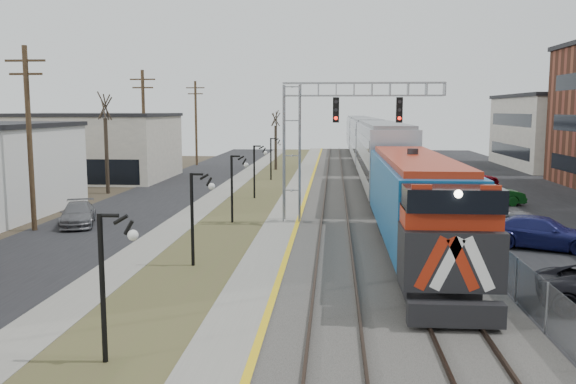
# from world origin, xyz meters

# --- Properties ---
(street_west) EXTENTS (7.00, 120.00, 0.04)m
(street_west) POSITION_xyz_m (-11.50, 35.00, 0.02)
(street_west) COLOR black
(street_west) RESTS_ON ground
(sidewalk) EXTENTS (2.00, 120.00, 0.08)m
(sidewalk) POSITION_xyz_m (-7.00, 35.00, 0.04)
(sidewalk) COLOR gray
(sidewalk) RESTS_ON ground
(grass_median) EXTENTS (4.00, 120.00, 0.06)m
(grass_median) POSITION_xyz_m (-4.00, 35.00, 0.03)
(grass_median) COLOR #4D4F2A
(grass_median) RESTS_ON ground
(platform) EXTENTS (2.00, 120.00, 0.24)m
(platform) POSITION_xyz_m (-1.00, 35.00, 0.12)
(platform) COLOR gray
(platform) RESTS_ON ground
(ballast_bed) EXTENTS (8.00, 120.00, 0.20)m
(ballast_bed) POSITION_xyz_m (4.00, 35.00, 0.10)
(ballast_bed) COLOR #595651
(ballast_bed) RESTS_ON ground
(parking_lot) EXTENTS (16.00, 120.00, 0.04)m
(parking_lot) POSITION_xyz_m (16.00, 35.00, 0.02)
(parking_lot) COLOR black
(parking_lot) RESTS_ON ground
(platform_edge) EXTENTS (0.24, 120.00, 0.01)m
(platform_edge) POSITION_xyz_m (-0.12, 35.00, 0.24)
(platform_edge) COLOR gold
(platform_edge) RESTS_ON platform
(track_near) EXTENTS (1.58, 120.00, 0.15)m
(track_near) POSITION_xyz_m (2.00, 35.00, 0.28)
(track_near) COLOR #2D2119
(track_near) RESTS_ON ballast_bed
(track_far) EXTENTS (1.58, 120.00, 0.15)m
(track_far) POSITION_xyz_m (5.50, 35.00, 0.28)
(track_far) COLOR #2D2119
(track_far) RESTS_ON ballast_bed
(train) EXTENTS (3.00, 85.85, 5.33)m
(train) POSITION_xyz_m (5.50, 55.04, 2.92)
(train) COLOR #125492
(train) RESTS_ON ground
(signal_gantry) EXTENTS (9.00, 1.07, 8.15)m
(signal_gantry) POSITION_xyz_m (1.22, 27.99, 5.59)
(signal_gantry) COLOR gray
(signal_gantry) RESTS_ON ground
(lampposts) EXTENTS (0.14, 62.14, 4.00)m
(lampposts) POSITION_xyz_m (-4.00, 18.29, 2.00)
(lampposts) COLOR black
(lampposts) RESTS_ON ground
(utility_poles) EXTENTS (0.28, 80.28, 10.00)m
(utility_poles) POSITION_xyz_m (-14.50, 25.00, 5.00)
(utility_poles) COLOR #4C3823
(utility_poles) RESTS_ON ground
(fence) EXTENTS (0.04, 120.00, 1.60)m
(fence) POSITION_xyz_m (8.20, 35.00, 0.80)
(fence) COLOR gray
(fence) RESTS_ON ground
(bare_trees) EXTENTS (12.30, 42.30, 5.95)m
(bare_trees) POSITION_xyz_m (-12.66, 38.91, 2.70)
(bare_trees) COLOR #382D23
(bare_trees) RESTS_ON ground
(car_lot_d) EXTENTS (5.61, 3.96, 1.51)m
(car_lot_d) POSITION_xyz_m (11.86, 22.52, 0.75)
(car_lot_d) COLOR navy
(car_lot_d) RESTS_ON ground
(car_lot_e) EXTENTS (4.83, 2.73, 1.55)m
(car_lot_e) POSITION_xyz_m (10.89, 28.08, 0.77)
(car_lot_e) COLOR slate
(car_lot_e) RESTS_ON ground
(car_lot_f) EXTENTS (4.79, 2.11, 1.53)m
(car_lot_f) POSITION_xyz_m (12.75, 36.00, 0.77)
(car_lot_f) COLOR #0B3911
(car_lot_f) RESTS_ON ground
(car_street_b) EXTENTS (3.13, 4.81, 1.30)m
(car_street_b) POSITION_xyz_m (-12.69, 26.55, 0.65)
(car_street_b) COLOR slate
(car_street_b) RESTS_ON ground
(car_lot_g) EXTENTS (5.37, 3.51, 1.45)m
(car_lot_g) POSITION_xyz_m (13.76, 46.54, 0.72)
(car_lot_g) COLOR #A00C1C
(car_lot_g) RESTS_ON ground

